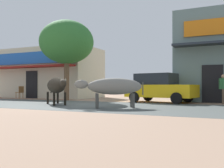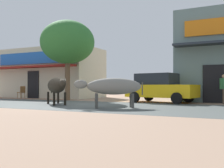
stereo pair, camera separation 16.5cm
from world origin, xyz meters
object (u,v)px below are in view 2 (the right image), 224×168
cow_near_brown (56,86)px  roadside_tree (68,42)px  parked_hatchback_car (160,88)px  cafe_chair_near_tree (22,92)px  cow_far_dark (113,87)px  pedestrian_by_shop (224,87)px

cow_near_brown → roadside_tree: bearing=118.0°
parked_hatchback_car → cafe_chair_near_tree: size_ratio=4.46×
cow_near_brown → parked_hatchback_car: bearing=43.8°
cow_near_brown → cow_far_dark: cow_near_brown is taller
roadside_tree → pedestrian_by_shop: roadside_tree is taller
parked_hatchback_car → cow_near_brown: 5.77m
cow_near_brown → cow_far_dark: size_ratio=0.94×
roadside_tree → pedestrian_by_shop: (9.36, 0.48, -2.89)m
cow_far_dark → roadside_tree: bearing=142.1°
roadside_tree → cow_far_dark: size_ratio=1.96×
pedestrian_by_shop → cafe_chair_near_tree: (-14.03, 0.17, -0.38)m
cow_far_dark → cow_near_brown: bearing=170.1°
parked_hatchback_car → cow_near_brown: (-4.16, -4.00, 0.10)m
roadside_tree → cow_near_brown: roadside_tree is taller
cafe_chair_near_tree → cow_near_brown: bearing=-32.5°
cow_far_dark → cafe_chair_near_tree: bearing=154.4°
parked_hatchback_car → pedestrian_by_shop: bearing=-0.2°
parked_hatchback_car → pedestrian_by_shop: size_ratio=2.68×
cow_near_brown → pedestrian_by_shop: (7.50, 3.98, -0.05)m
parked_hatchback_car → cow_far_dark: size_ratio=1.54×
roadside_tree → cow_near_brown: (1.86, -3.50, -2.84)m
parked_hatchback_car → pedestrian_by_shop: 3.34m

